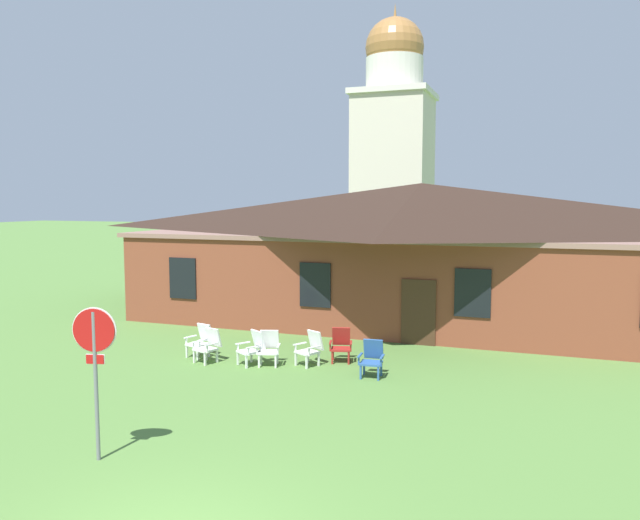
{
  "coord_description": "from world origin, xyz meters",
  "views": [
    {
      "loc": [
        4.5,
        -6.33,
        4.61
      ],
      "look_at": [
        -0.7,
        7.95,
        3.1
      ],
      "focal_mm": 34.19,
      "sensor_mm": 36.0,
      "label": 1
    }
  ],
  "objects": [
    {
      "name": "lawn_chair_near_door",
      "position": [
        -4.3,
        8.56,
        0.5
      ],
      "size": [
        0.76,
        0.81,
        0.96
      ],
      "color": "silver",
      "rests_on": "ground"
    },
    {
      "name": "lawn_chair_by_porch",
      "position": [
        -4.83,
        9.01,
        0.5
      ],
      "size": [
        0.74,
        0.79,
        0.96
      ],
      "color": "white",
      "rests_on": "ground"
    },
    {
      "name": "lawn_chair_under_eave",
      "position": [
        0.45,
        8.77,
        0.5
      ],
      "size": [
        0.67,
        0.71,
        0.96
      ],
      "color": "#2D5693",
      "rests_on": "ground"
    },
    {
      "name": "lawn_chair_middle",
      "position": [
        -2.57,
        8.89,
        0.5
      ],
      "size": [
        0.75,
        0.8,
        0.96
      ],
      "color": "silver",
      "rests_on": "ground"
    },
    {
      "name": "stop_sign",
      "position": [
        -2.77,
        2.12,
        1.95
      ],
      "size": [
        0.78,
        0.23,
        2.75
      ],
      "color": "slate",
      "rests_on": "ground"
    },
    {
      "name": "lawn_chair_right_end",
      "position": [
        -1.45,
        9.24,
        0.5
      ],
      "size": [
        0.82,
        0.85,
        0.96
      ],
      "color": "silver",
      "rests_on": "ground"
    },
    {
      "name": "dome_tower",
      "position": [
        -5.06,
        34.36,
        7.93
      ],
      "size": [
        5.18,
        5.18,
        17.5
      ],
      "color": "beige",
      "rests_on": "ground"
    },
    {
      "name": "lawn_chair_far_side",
      "position": [
        -0.78,
        9.92,
        0.5
      ],
      "size": [
        0.74,
        0.79,
        0.96
      ],
      "color": "maroon",
      "rests_on": "ground"
    },
    {
      "name": "lawn_chair_left_end",
      "position": [
        -3.0,
        8.73,
        0.5
      ],
      "size": [
        0.84,
        0.87,
        0.96
      ],
      "color": "white",
      "rests_on": "ground"
    },
    {
      "name": "brick_building",
      "position": [
        0.0,
        17.66,
        2.68
      ],
      "size": [
        21.47,
        10.4,
        5.26
      ],
      "color": "brown",
      "rests_on": "ground"
    }
  ]
}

